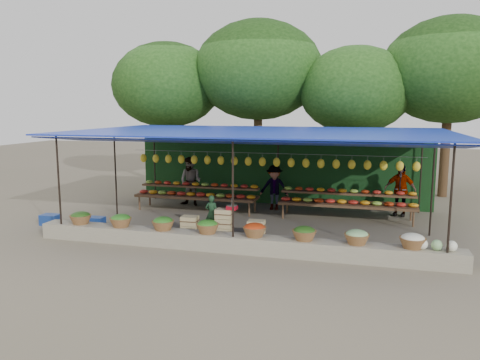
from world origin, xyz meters
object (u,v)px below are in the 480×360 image
(crate_counter, at_px, (223,225))
(weighing_scale, at_px, (232,207))
(blue_crate_front, at_px, (50,220))
(blue_crate_back, at_px, (96,222))
(vendor_seated, at_px, (212,213))

(crate_counter, distance_m, weighing_scale, 0.59)
(weighing_scale, xyz_separation_m, blue_crate_front, (-5.65, -0.12, -0.68))
(blue_crate_front, relative_size, blue_crate_back, 1.10)
(weighing_scale, xyz_separation_m, vendor_seated, (-0.73, 0.44, -0.32))
(crate_counter, xyz_separation_m, weighing_scale, (0.25, 0.00, 0.53))
(weighing_scale, relative_size, blue_crate_back, 0.64)
(blue_crate_back, bearing_deg, crate_counter, -2.87)
(blue_crate_front, bearing_deg, crate_counter, 0.22)
(crate_counter, relative_size, weighing_scale, 7.63)
(blue_crate_back, bearing_deg, weighing_scale, -2.82)
(vendor_seated, height_order, blue_crate_back, vendor_seated)
(vendor_seated, relative_size, blue_crate_front, 1.97)
(weighing_scale, distance_m, blue_crate_front, 5.69)
(crate_counter, distance_m, blue_crate_front, 5.40)
(weighing_scale, relative_size, blue_crate_front, 0.58)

